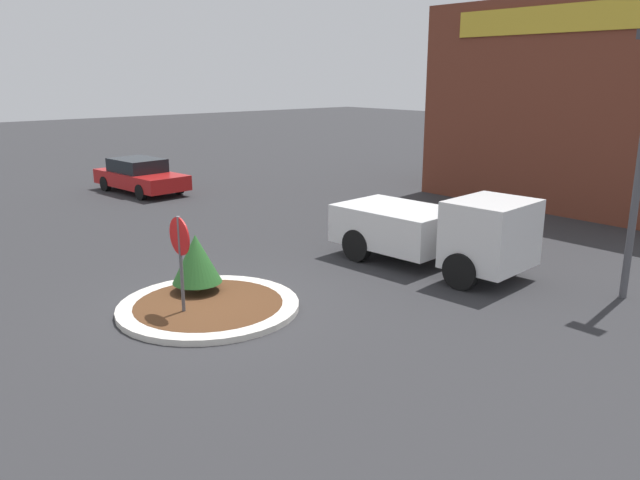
# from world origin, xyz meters

# --- Properties ---
(ground_plane) EXTENTS (120.00, 120.00, 0.00)m
(ground_plane) POSITION_xyz_m (0.00, 0.00, 0.00)
(ground_plane) COLOR #2D2D30
(traffic_island) EXTENTS (3.81, 3.81, 0.13)m
(traffic_island) POSITION_xyz_m (0.00, 0.00, 0.07)
(traffic_island) COLOR beige
(traffic_island) RESTS_ON ground_plane
(stop_sign) EXTENTS (0.77, 0.07, 2.11)m
(stop_sign) POSITION_xyz_m (0.05, -0.61, 1.47)
(stop_sign) COLOR #4C4C51
(stop_sign) RESTS_ON ground_plane
(island_shrub) EXTENTS (1.09, 1.09, 1.30)m
(island_shrub) POSITION_xyz_m (-0.83, 0.22, 0.89)
(island_shrub) COLOR brown
(island_shrub) RESTS_ON traffic_island
(utility_truck) EXTENTS (5.28, 2.49, 1.97)m
(utility_truck) POSITION_xyz_m (1.19, 5.92, 0.99)
(utility_truck) COLOR silver
(utility_truck) RESTS_ON ground_plane
(storefront_building) EXTENTS (10.59, 6.07, 7.40)m
(storefront_building) POSITION_xyz_m (-0.75, 16.94, 3.70)
(storefront_building) COLOR brown
(storefront_building) RESTS_ON ground_plane
(parked_sedan_red) EXTENTS (4.75, 2.34, 1.41)m
(parked_sedan_red) POSITION_xyz_m (-13.60, 4.83, 0.71)
(parked_sedan_red) COLOR #B21919
(parked_sedan_red) RESTS_ON ground_plane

